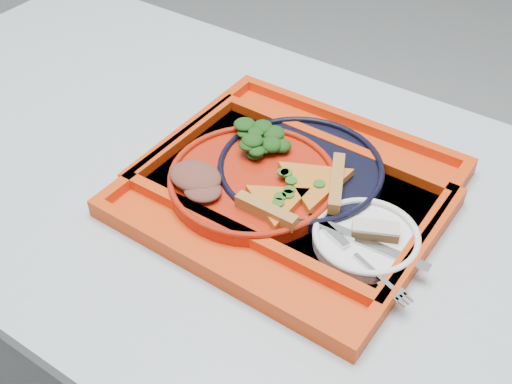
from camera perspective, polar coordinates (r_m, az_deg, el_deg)
table at (r=1.07m, az=-0.85°, el=-2.47°), size 1.60×0.80×0.75m
tray_main at (r=0.97m, az=2.05°, el=-1.33°), size 0.45×0.36×0.01m
tray_far at (r=1.02m, az=3.93°, el=1.24°), size 0.45×0.35×0.01m
dinner_plate at (r=0.99m, az=-0.29°, el=0.86°), size 0.26×0.26×0.02m
side_plate at (r=0.92m, az=9.72°, el=-4.22°), size 0.15×0.15×0.01m
navy_plate at (r=1.01m, az=3.97°, el=1.84°), size 0.26×0.26×0.02m
pizza_slice_a at (r=0.93m, az=1.86°, el=-0.73°), size 0.10×0.11×0.02m
pizza_slice_b at (r=0.97m, az=5.16°, el=1.04°), size 0.17×0.17×0.02m
salad_heap at (r=1.03m, az=-0.06°, el=4.70°), size 0.09×0.08×0.04m
meat_portion at (r=0.97m, az=-5.40°, el=1.39°), size 0.08×0.07×0.03m
dessert_bar at (r=0.91m, az=10.58°, el=-3.38°), size 0.07×0.05×0.02m
knife at (r=0.90m, az=9.78°, el=-4.36°), size 0.19×0.02×0.01m
fork at (r=0.88m, az=8.71°, el=-5.38°), size 0.18×0.09×0.01m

